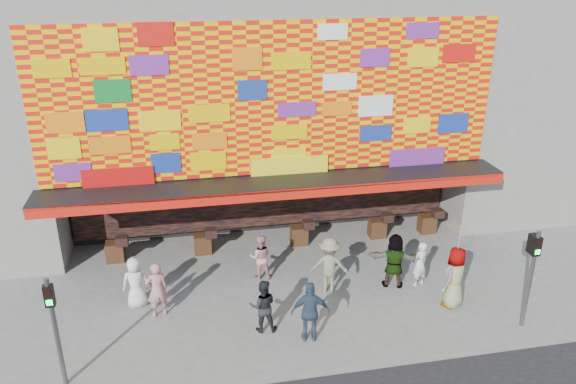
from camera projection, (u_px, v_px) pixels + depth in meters
name	position (u px, v px, depth m)	size (l,w,h in m)	color
ground	(299.00, 319.00, 16.30)	(90.00, 90.00, 0.00)	slate
shop_building	(255.00, 84.00, 21.70)	(15.20, 9.40, 10.00)	gray
neighbor_right	(562.00, 54.00, 23.57)	(11.00, 8.00, 12.00)	gray
signal_left	(54.00, 321.00, 13.12)	(0.22, 0.20, 3.00)	#59595B
signal_right	(532.00, 269.00, 15.33)	(0.22, 0.20, 3.00)	#59595B
ped_a	(136.00, 282.00, 16.67)	(0.79, 0.51, 1.61)	silver
ped_b	(157.00, 290.00, 16.18)	(0.63, 0.41, 1.73)	#BC797D
ped_c	(263.00, 306.00, 15.55)	(0.77, 0.60, 1.58)	black
ped_d	(329.00, 265.00, 17.39)	(1.18, 0.68, 1.83)	#777457
ped_e	(310.00, 312.00, 15.10)	(1.05, 0.44, 1.80)	#34455B
ped_f	(394.00, 261.00, 17.66)	(1.67, 0.53, 1.81)	gray
ped_g	(455.00, 277.00, 16.61)	(0.94, 0.61, 1.93)	gray
ped_h	(420.00, 264.00, 17.76)	(0.55, 0.36, 1.51)	silver
ped_i	(260.00, 257.00, 18.17)	(0.74, 0.57, 1.52)	#D28A88
parasol	(460.00, 240.00, 16.14)	(1.27, 1.29, 1.94)	#F5E29A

